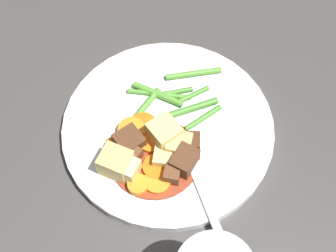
% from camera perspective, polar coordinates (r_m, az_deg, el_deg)
% --- Properties ---
extents(ground_plane, '(3.00, 3.00, 0.00)m').
position_cam_1_polar(ground_plane, '(0.67, 0.00, -0.59)').
color(ground_plane, '#423F3D').
extents(dinner_plate, '(0.28, 0.28, 0.01)m').
position_cam_1_polar(dinner_plate, '(0.66, 0.00, -0.30)').
color(dinner_plate, white).
rests_on(dinner_plate, ground_plane).
extents(stew_sauce, '(0.11, 0.11, 0.00)m').
position_cam_1_polar(stew_sauce, '(0.63, -1.52, -3.54)').
color(stew_sauce, '#93381E').
rests_on(stew_sauce, dinner_plate).
extents(carrot_slice_0, '(0.04, 0.04, 0.01)m').
position_cam_1_polar(carrot_slice_0, '(0.62, -1.22, -6.27)').
color(carrot_slice_0, orange).
rests_on(carrot_slice_0, dinner_plate).
extents(carrot_slice_1, '(0.04, 0.04, 0.01)m').
position_cam_1_polar(carrot_slice_1, '(0.64, -5.63, -2.54)').
color(carrot_slice_1, orange).
rests_on(carrot_slice_1, dinner_plate).
extents(carrot_slice_2, '(0.04, 0.04, 0.01)m').
position_cam_1_polar(carrot_slice_2, '(0.64, -1.93, -1.88)').
color(carrot_slice_2, orange).
rests_on(carrot_slice_2, dinner_plate).
extents(carrot_slice_3, '(0.05, 0.05, 0.01)m').
position_cam_1_polar(carrot_slice_3, '(0.65, -2.80, 0.06)').
color(carrot_slice_3, orange).
rests_on(carrot_slice_3, dinner_plate).
extents(carrot_slice_4, '(0.05, 0.05, 0.01)m').
position_cam_1_polar(carrot_slice_4, '(0.62, -1.36, -4.67)').
color(carrot_slice_4, orange).
rests_on(carrot_slice_4, dinner_plate).
extents(carrot_slice_5, '(0.04, 0.04, 0.01)m').
position_cam_1_polar(carrot_slice_5, '(0.65, -4.13, -0.52)').
color(carrot_slice_5, orange).
rests_on(carrot_slice_5, dinner_plate).
extents(carrot_slice_6, '(0.04, 0.04, 0.01)m').
position_cam_1_polar(carrot_slice_6, '(0.61, -3.39, -6.66)').
color(carrot_slice_6, orange).
rests_on(carrot_slice_6, dinner_plate).
extents(potato_chunk_0, '(0.03, 0.03, 0.03)m').
position_cam_1_polar(potato_chunk_0, '(0.61, -4.64, -4.84)').
color(potato_chunk_0, '#EAD68C').
rests_on(potato_chunk_0, dinner_plate).
extents(potato_chunk_1, '(0.05, 0.05, 0.03)m').
position_cam_1_polar(potato_chunk_1, '(0.63, -0.42, -0.87)').
color(potato_chunk_1, '#E5CC7A').
rests_on(potato_chunk_1, dinner_plate).
extents(potato_chunk_2, '(0.04, 0.04, 0.02)m').
position_cam_1_polar(potato_chunk_2, '(0.62, -0.33, -3.46)').
color(potato_chunk_2, '#E5CC7A').
rests_on(potato_chunk_2, dinner_plate).
extents(potato_chunk_3, '(0.04, 0.04, 0.03)m').
position_cam_1_polar(potato_chunk_3, '(0.62, -5.89, -4.12)').
color(potato_chunk_3, '#DBBC6B').
rests_on(potato_chunk_3, dinner_plate).
extents(potato_chunk_4, '(0.04, 0.04, 0.03)m').
position_cam_1_polar(potato_chunk_4, '(0.63, 1.23, -2.24)').
color(potato_chunk_4, '#DBBC6B').
rests_on(potato_chunk_4, dinner_plate).
extents(meat_chunk_0, '(0.02, 0.02, 0.02)m').
position_cam_1_polar(meat_chunk_0, '(0.61, 0.45, -5.57)').
color(meat_chunk_0, brown).
rests_on(meat_chunk_0, dinner_plate).
extents(meat_chunk_1, '(0.03, 0.03, 0.02)m').
position_cam_1_polar(meat_chunk_1, '(0.64, 2.72, -1.81)').
color(meat_chunk_1, '#4C2B19').
rests_on(meat_chunk_1, dinner_plate).
extents(meat_chunk_2, '(0.02, 0.03, 0.02)m').
position_cam_1_polar(meat_chunk_2, '(0.63, -4.26, -3.20)').
color(meat_chunk_2, brown).
rests_on(meat_chunk_2, dinner_plate).
extents(meat_chunk_3, '(0.04, 0.04, 0.02)m').
position_cam_1_polar(meat_chunk_3, '(0.63, -4.38, -1.77)').
color(meat_chunk_3, '#56331E').
rests_on(meat_chunk_3, dinner_plate).
extents(meat_chunk_4, '(0.03, 0.03, 0.03)m').
position_cam_1_polar(meat_chunk_4, '(0.62, 1.83, -3.94)').
color(meat_chunk_4, '#56331E').
rests_on(meat_chunk_4, dinner_plate).
extents(green_bean_0, '(0.04, 0.08, 0.01)m').
position_cam_1_polar(green_bean_0, '(0.68, -1.04, 3.60)').
color(green_bean_0, '#599E38').
rests_on(green_bean_0, dinner_plate).
extents(green_bean_1, '(0.05, 0.03, 0.01)m').
position_cam_1_polar(green_bean_1, '(0.68, 2.74, 3.48)').
color(green_bean_1, '#4C8E33').
rests_on(green_bean_1, dinner_plate).
extents(green_bean_2, '(0.06, 0.03, 0.01)m').
position_cam_1_polar(green_bean_2, '(0.66, 3.97, 0.92)').
color(green_bean_2, '#4C8E33').
rests_on(green_bean_2, dinner_plate).
extents(green_bean_3, '(0.07, 0.06, 0.01)m').
position_cam_1_polar(green_bean_3, '(0.66, 2.36, 1.89)').
color(green_bean_3, '#4C8E33').
rests_on(green_bean_3, dinner_plate).
extents(green_bean_4, '(0.01, 0.07, 0.01)m').
position_cam_1_polar(green_bean_4, '(0.68, -1.14, 3.59)').
color(green_bean_4, '#599E38').
rests_on(green_bean_4, dinner_plate).
extents(green_bean_5, '(0.06, 0.06, 0.01)m').
position_cam_1_polar(green_bean_5, '(0.70, 2.90, 5.91)').
color(green_bean_5, '#599E38').
rests_on(green_bean_5, dinner_plate).
extents(green_bean_6, '(0.08, 0.01, 0.01)m').
position_cam_1_polar(green_bean_6, '(0.67, -2.88, 1.94)').
color(green_bean_6, '#599E38').
rests_on(green_bean_6, dinner_plate).
extents(green_bean_7, '(0.04, 0.05, 0.01)m').
position_cam_1_polar(green_bean_7, '(0.68, 0.49, 3.79)').
color(green_bean_7, '#4C8E33').
rests_on(green_bean_7, dinner_plate).
extents(fork, '(0.13, 0.14, 0.00)m').
position_cam_1_polar(fork, '(0.62, 3.67, -6.85)').
color(fork, silver).
rests_on(fork, dinner_plate).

